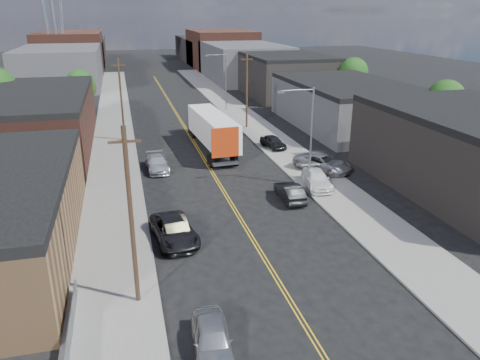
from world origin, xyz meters
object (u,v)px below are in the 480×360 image
car_right_lot_c (273,142)px  car_ahead_truck (226,130)px  semi_truck (210,127)px  car_left_b (176,231)px  car_right_lot_a (323,163)px  car_right_lot_b (316,179)px  car_left_d (157,163)px  car_left_c (174,230)px  car_left_a (212,339)px  car_right_oncoming (290,192)px

car_right_lot_c → car_ahead_truck: (-3.99, 7.45, -0.15)m
semi_truck → car_ahead_truck: size_ratio=3.25×
car_left_b → car_right_lot_a: (15.88, 11.18, 0.21)m
car_right_lot_a → car_right_lot_b: bearing=-154.0°
car_right_lot_c → car_ahead_truck: 8.46m
car_left_b → car_left_d: bearing=86.3°
car_left_b → car_right_lot_c: size_ratio=1.11×
car_left_d → car_ahead_truck: (9.74, 11.97, -0.02)m
car_left_c → car_right_lot_b: size_ratio=1.15×
car_left_b → car_right_lot_b: car_right_lot_b is taller
car_left_b → car_ahead_truck: car_left_b is taller
car_left_a → car_right_lot_a: bearing=60.0°
car_left_b → car_right_oncoming: (10.24, 5.10, -0.01)m
car_right_lot_b → car_ahead_truck: car_right_lot_b is taller
car_right_oncoming → car_right_lot_b: 3.91m
car_right_oncoming → car_ahead_truck: car_right_oncoming is taller
car_left_a → car_right_oncoming: (10.00, 16.90, -0.02)m
car_right_oncoming → car_right_lot_a: car_right_lot_a is taller
car_left_d → car_ahead_truck: size_ratio=0.98×
car_left_c → car_right_oncoming: size_ratio=1.27×
car_left_d → car_right_lot_a: car_right_lot_a is taller
semi_truck → car_right_lot_a: (9.14, -11.49, -1.49)m
car_left_b → car_left_d: 15.85m
car_left_d → car_right_lot_b: bearing=-34.8°
semi_truck → car_left_c: semi_truck is taller
semi_truck → car_right_lot_a: 14.76m
car_left_c → car_ahead_truck: bearing=63.5°
semi_truck → car_left_d: size_ratio=3.31×
car_left_a → car_left_b: size_ratio=0.97×
car_left_c → semi_truck: bearing=66.2°
car_right_lot_c → semi_truck: bearing=150.0°
car_left_d → car_right_lot_a: (15.88, -4.66, 0.24)m
car_left_b → car_left_c: (-0.16, 0.03, 0.04)m
car_left_a → car_right_lot_b: (13.30, 18.98, 0.12)m
car_left_b → car_right_lot_b: size_ratio=0.92×
car_right_lot_a → car_left_c: bearing=-178.9°
car_left_b → car_right_lot_b: bearing=24.2°
car_right_oncoming → car_right_lot_b: bearing=-146.0°
car_left_a → car_right_oncoming: 19.64m
car_left_c → car_left_d: 15.81m
car_right_oncoming → car_ahead_truck: size_ratio=0.89×
car_right_lot_b → car_right_lot_a: bearing=68.3°
car_left_c → car_right_lot_c: car_left_c is taller
car_right_lot_b → car_ahead_truck: (-3.80, 20.63, -0.17)m
car_right_lot_b → car_ahead_truck: bearing=109.1°
car_ahead_truck → car_left_a: bearing=-107.5°
car_left_a → car_left_c: 11.84m
car_right_lot_a → car_right_lot_c: car_right_lot_a is taller
car_left_a → car_right_lot_a: 27.80m
car_left_c → car_right_lot_c: 24.62m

